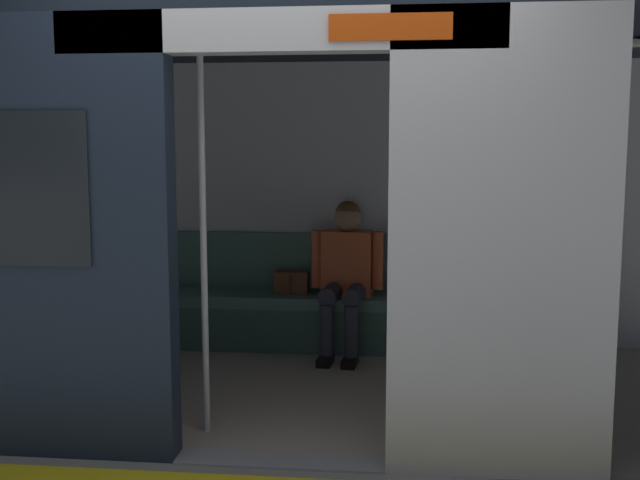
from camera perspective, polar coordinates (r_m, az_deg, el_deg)
name	(u,v)px	position (r m, az deg, el deg)	size (l,w,h in m)	color
ground_plane	(280,462)	(4.05, -2.97, -16.13)	(60.00, 60.00, 0.00)	gray
train_car	(295,153)	(4.87, -1.85, 6.51)	(6.40, 2.63, 2.35)	silver
bench_seat	(324,308)	(5.96, 0.26, -5.06)	(3.30, 0.44, 0.43)	#4C7566
person_seated	(346,268)	(5.83, 1.93, -2.10)	(0.55, 0.70, 1.16)	#CC5933
handbag	(292,282)	(6.02, -2.11, -3.14)	(0.26, 0.15, 0.17)	brown
book	(405,294)	(5.96, 6.36, -3.99)	(0.15, 0.22, 0.03)	#B22D2D
grab_pole_door	(203,236)	(4.20, -8.65, 0.29)	(0.04, 0.04, 2.21)	silver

